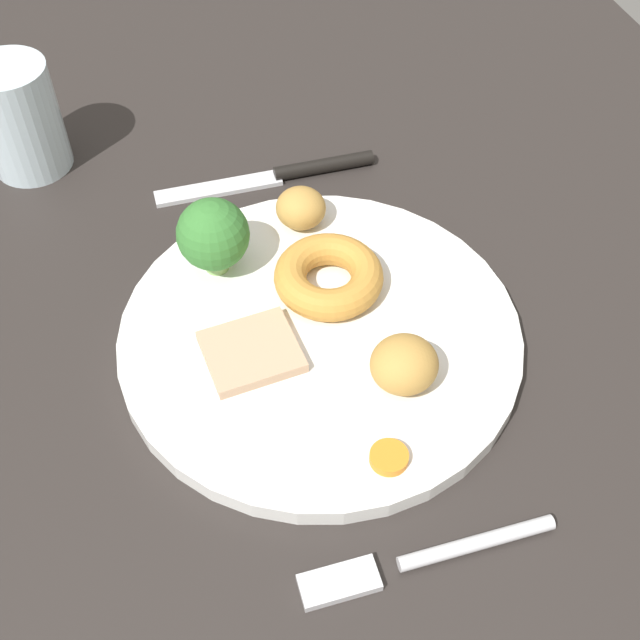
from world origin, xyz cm
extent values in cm
cube|color=#2B2623|center=(0.00, 0.00, 1.80)|extent=(120.00, 84.00, 3.60)
cylinder|color=white|center=(-2.34, 1.72, 4.30)|extent=(27.65, 27.65, 1.40)
cube|color=tan|center=(-3.15, 6.73, 5.40)|extent=(5.94, 6.52, 0.80)
torus|color=#C68938|center=(1.20, 0.04, 6.16)|extent=(7.76, 7.76, 2.32)
ellipsoid|color=#BC8C42|center=(-8.01, -2.14, 6.72)|extent=(4.98, 5.09, 3.45)
ellipsoid|color=#BC8C42|center=(8.25, -0.14, 6.52)|extent=(5.00, 5.04, 3.05)
cylinder|color=orange|center=(-13.33, 0.74, 5.31)|extent=(2.38, 2.38, 0.63)
cylinder|color=#8CB766|center=(5.46, 7.17, 5.77)|extent=(1.71, 1.71, 1.54)
sphere|color=#387A33|center=(5.46, 7.17, 8.35)|extent=(5.18, 5.18, 5.18)
cylinder|color=silver|center=(-19.41, -2.48, 4.05)|extent=(1.05, 9.51, 0.90)
cube|color=silver|center=(-19.28, 5.77, 3.90)|extent=(2.07, 4.53, 0.60)
cylinder|color=black|center=(15.24, -3.98, 4.20)|extent=(1.40, 8.53, 1.20)
cube|color=silver|center=(15.45, 5.01, 3.80)|extent=(1.95, 10.54, 0.40)
cylinder|color=silver|center=(23.37, 19.27, 8.24)|extent=(6.47, 6.47, 9.28)
camera|label=1|loc=(-36.14, 12.04, 47.91)|focal=45.62mm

